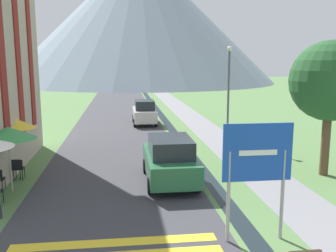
{
  "coord_description": "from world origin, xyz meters",
  "views": [
    {
      "loc": [
        -2.26,
        -5.19,
        4.77
      ],
      "look_at": [
        -0.35,
        10.0,
        2.07
      ],
      "focal_mm": 40.0,
      "sensor_mm": 36.0,
      "label": 1
    }
  ],
  "objects_px": {
    "cafe_umbrella_middle_green": "(8,133)",
    "cafe_umbrella_rear_yellow": "(12,123)",
    "streetlamp": "(229,87)",
    "cafe_chair_far_left": "(18,167)",
    "cafe_chair_far_right": "(16,167)",
    "tree_by_path": "(330,81)",
    "parked_car_far": "(144,112)",
    "road_sign": "(257,164)",
    "parked_car_near": "(170,159)",
    "person_standing_terrace": "(0,161)"
  },
  "relations": [
    {
      "from": "cafe_chair_far_right",
      "to": "streetlamp",
      "type": "relative_size",
      "value": 0.15
    },
    {
      "from": "road_sign",
      "to": "tree_by_path",
      "type": "relative_size",
      "value": 0.57
    },
    {
      "from": "parked_car_near",
      "to": "cafe_chair_far_left",
      "type": "relative_size",
      "value": 4.94
    },
    {
      "from": "cafe_chair_far_right",
      "to": "tree_by_path",
      "type": "xyz_separation_m",
      "value": [
        12.7,
        -0.96,
        3.41
      ]
    },
    {
      "from": "person_standing_terrace",
      "to": "cafe_umbrella_middle_green",
      "type": "bearing_deg",
      "value": -50.11
    },
    {
      "from": "cafe_umbrella_rear_yellow",
      "to": "cafe_chair_far_left",
      "type": "bearing_deg",
      "value": -69.53
    },
    {
      "from": "parked_car_near",
      "to": "cafe_chair_far_right",
      "type": "relative_size",
      "value": 4.94
    },
    {
      "from": "person_standing_terrace",
      "to": "parked_car_far",
      "type": "bearing_deg",
      "value": 64.54
    },
    {
      "from": "tree_by_path",
      "to": "cafe_chair_far_right",
      "type": "bearing_deg",
      "value": 175.7
    },
    {
      "from": "cafe_chair_far_left",
      "to": "cafe_chair_far_right",
      "type": "bearing_deg",
      "value": 131.81
    },
    {
      "from": "cafe_chair_far_right",
      "to": "person_standing_terrace",
      "type": "distance_m",
      "value": 0.95
    },
    {
      "from": "cafe_chair_far_left",
      "to": "person_standing_terrace",
      "type": "xyz_separation_m",
      "value": [
        -0.47,
        -0.66,
        0.47
      ]
    },
    {
      "from": "streetlamp",
      "to": "cafe_umbrella_middle_green",
      "type": "bearing_deg",
      "value": -145.99
    },
    {
      "from": "parked_car_far",
      "to": "cafe_chair_far_left",
      "type": "bearing_deg",
      "value": -114.88
    },
    {
      "from": "streetlamp",
      "to": "parked_car_near",
      "type": "bearing_deg",
      "value": -122.97
    },
    {
      "from": "parked_car_near",
      "to": "road_sign",
      "type": "bearing_deg",
      "value": -72.64
    },
    {
      "from": "cafe_umbrella_rear_yellow",
      "to": "tree_by_path",
      "type": "bearing_deg",
      "value": -9.1
    },
    {
      "from": "parked_car_near",
      "to": "cafe_umbrella_middle_green",
      "type": "bearing_deg",
      "value": -176.57
    },
    {
      "from": "cafe_umbrella_middle_green",
      "to": "tree_by_path",
      "type": "height_order",
      "value": "tree_by_path"
    },
    {
      "from": "cafe_umbrella_middle_green",
      "to": "person_standing_terrace",
      "type": "distance_m",
      "value": 1.51
    },
    {
      "from": "streetlamp",
      "to": "tree_by_path",
      "type": "distance_m",
      "value": 6.81
    },
    {
      "from": "cafe_umbrella_middle_green",
      "to": "person_standing_terrace",
      "type": "relative_size",
      "value": 1.42
    },
    {
      "from": "parked_car_far",
      "to": "streetlamp",
      "type": "relative_size",
      "value": 0.69
    },
    {
      "from": "cafe_chair_far_left",
      "to": "cafe_umbrella_middle_green",
      "type": "height_order",
      "value": "cafe_umbrella_middle_green"
    },
    {
      "from": "road_sign",
      "to": "person_standing_terrace",
      "type": "relative_size",
      "value": 1.88
    },
    {
      "from": "parked_car_far",
      "to": "streetlamp",
      "type": "bearing_deg",
      "value": -59.05
    },
    {
      "from": "parked_car_far",
      "to": "cafe_umbrella_rear_yellow",
      "type": "xyz_separation_m",
      "value": [
        -6.34,
        -11.5,
        1.23
      ]
    },
    {
      "from": "road_sign",
      "to": "cafe_umbrella_middle_green",
      "type": "distance_m",
      "value": 8.92
    },
    {
      "from": "parked_car_near",
      "to": "cafe_umbrella_middle_green",
      "type": "xyz_separation_m",
      "value": [
        -5.92,
        -0.35,
        1.28
      ]
    },
    {
      "from": "parked_car_near",
      "to": "person_standing_terrace",
      "type": "relative_size",
      "value": 2.47
    },
    {
      "from": "road_sign",
      "to": "cafe_umbrella_rear_yellow",
      "type": "distance_m",
      "value": 10.93
    },
    {
      "from": "cafe_umbrella_middle_green",
      "to": "cafe_umbrella_rear_yellow",
      "type": "height_order",
      "value": "cafe_umbrella_middle_green"
    },
    {
      "from": "parked_car_far",
      "to": "cafe_umbrella_middle_green",
      "type": "height_order",
      "value": "cafe_umbrella_middle_green"
    },
    {
      "from": "road_sign",
      "to": "parked_car_far",
      "type": "bearing_deg",
      "value": 95.29
    },
    {
      "from": "cafe_chair_far_right",
      "to": "streetlamp",
      "type": "height_order",
      "value": "streetlamp"
    },
    {
      "from": "cafe_umbrella_middle_green",
      "to": "cafe_umbrella_rear_yellow",
      "type": "relative_size",
      "value": 1.02
    },
    {
      "from": "road_sign",
      "to": "cafe_umbrella_rear_yellow",
      "type": "bearing_deg",
      "value": 137.73
    },
    {
      "from": "road_sign",
      "to": "cafe_chair_far_left",
      "type": "xyz_separation_m",
      "value": [
        -7.64,
        6.15,
        -1.61
      ]
    },
    {
      "from": "cafe_chair_far_left",
      "to": "cafe_umbrella_rear_yellow",
      "type": "bearing_deg",
      "value": 95.28
    },
    {
      "from": "streetlamp",
      "to": "tree_by_path",
      "type": "bearing_deg",
      "value": -69.63
    },
    {
      "from": "cafe_umbrella_middle_green",
      "to": "person_standing_terrace",
      "type": "bearing_deg",
      "value": 129.89
    },
    {
      "from": "cafe_umbrella_middle_green",
      "to": "person_standing_terrace",
      "type": "xyz_separation_m",
      "value": [
        -0.58,
        0.7,
        -1.2
      ]
    },
    {
      "from": "parked_car_far",
      "to": "tree_by_path",
      "type": "relative_size",
      "value": 0.68
    },
    {
      "from": "cafe_chair_far_right",
      "to": "streetlamp",
      "type": "xyz_separation_m",
      "value": [
        10.34,
        5.4,
        2.74
      ]
    },
    {
      "from": "road_sign",
      "to": "parked_car_far",
      "type": "relative_size",
      "value": 0.84
    },
    {
      "from": "cafe_chair_far_right",
      "to": "person_standing_terrace",
      "type": "xyz_separation_m",
      "value": [
        -0.36,
        -0.73,
        0.47
      ]
    },
    {
      "from": "cafe_umbrella_middle_green",
      "to": "streetlamp",
      "type": "relative_size",
      "value": 0.44
    },
    {
      "from": "cafe_chair_far_left",
      "to": "cafe_umbrella_rear_yellow",
      "type": "xyz_separation_m",
      "value": [
        -0.45,
        1.2,
        1.62
      ]
    },
    {
      "from": "cafe_chair_far_left",
      "to": "streetlamp",
      "type": "xyz_separation_m",
      "value": [
        10.23,
        5.47,
        2.74
      ]
    },
    {
      "from": "cafe_umbrella_rear_yellow",
      "to": "parked_car_far",
      "type": "bearing_deg",
      "value": 61.13
    }
  ]
}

